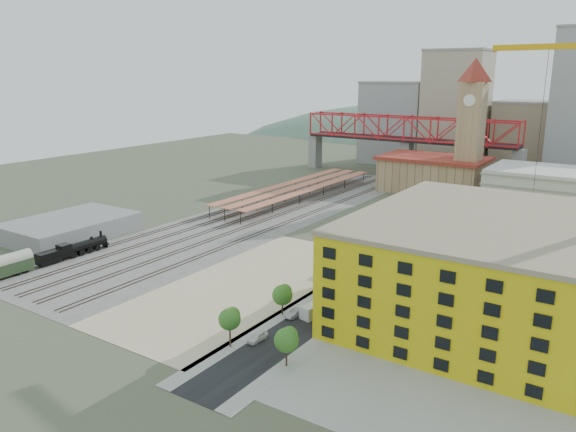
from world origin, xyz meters
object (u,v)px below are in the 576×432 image
Objects in this scene: site_trailer_a at (320,307)px; site_trailer_c at (355,284)px; clock_tower at (472,115)px; construction_building at (491,268)px; locomotive at (75,249)px; site_trailer_b at (345,291)px; site_trailer_d at (377,269)px; car_0 at (258,337)px.

site_trailer_c is at bearing 100.59° from site_trailer_a.
clock_tower reaches higher than site_trailer_c.
construction_building is 5.63× the size of site_trailer_a.
clock_tower reaches higher than locomotive.
construction_building is at bearing -0.20° from site_trailer_b.
construction_building is at bearing 41.66° from site_trailer_a.
site_trailer_b is at bearing -96.50° from site_trailer_c.
site_trailer_d is at bearing 76.52° from site_trailer_b.
site_trailer_c is (8.00, -101.90, -27.40)m from clock_tower.
car_0 is (-3.00, -39.91, -0.54)m from site_trailer_d.
locomotive is 63.95m from car_0.
construction_building is at bearing 12.30° from locomotive.
site_trailer_c is at bearing -175.81° from construction_building.
construction_building is 5.34× the size of site_trailer_c.
clock_tower reaches higher than construction_building.
site_trailer_c is (0.00, 13.76, 0.07)m from site_trailer_a.
car_0 is at bearing -90.51° from site_trailer_a.
locomotive reaches higher than site_trailer_a.
car_0 is at bearing -92.31° from site_trailer_d.
clock_tower is at bearing 80.83° from site_trailer_b.
locomotive is at bearing 178.43° from site_trailer_b.
clock_tower is at bearing 87.99° from site_trailer_c.
car_0 is at bearing -110.38° from site_trailer_b.
construction_building is at bearing -2.31° from site_trailer_c.
site_trailer_b is 0.94× the size of site_trailer_c.
site_trailer_d is (8.00, -91.04, -27.43)m from clock_tower.
site_trailer_a is at bearing -88.01° from site_trailer_d.
construction_building reaches higher than site_trailer_c.
site_trailer_a reaches higher than site_trailer_b.
construction_building is 28.68m from site_trailer_d.
car_0 is (-3.00, -24.82, -0.50)m from site_trailer_b.
clock_tower is at bearing 108.78° from construction_building.
clock_tower is at bearing 104.55° from site_trailer_a.
site_trailer_c is 29.22m from car_0.
clock_tower is 5.79× the size of site_trailer_a.
car_0 is (-3.00, -29.06, -0.57)m from site_trailer_c.
clock_tower is 2.60× the size of locomotive.
construction_building is 2.53× the size of locomotive.
construction_building reaches higher than locomotive.
clock_tower is 109.92m from site_trailer_b.
site_trailer_a is at bearing -86.04° from clock_tower.
site_trailer_a is 0.95× the size of site_trailer_c.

